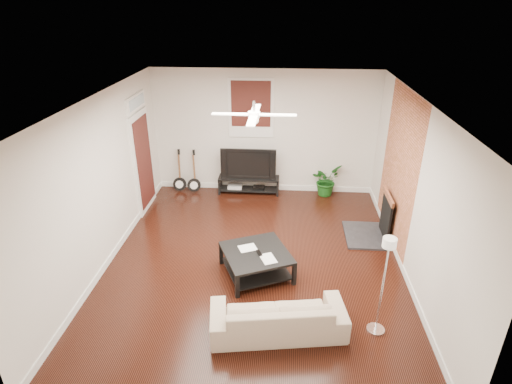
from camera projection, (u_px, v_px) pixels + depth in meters
room at (254, 189)px, 6.59m from camera, size 5.01×6.01×2.81m
brick_accent at (399, 169)px, 7.33m from camera, size 0.02×2.20×2.80m
fireplace at (375, 215)px, 7.75m from camera, size 0.80×1.10×0.92m
window_back at (251, 108)px, 9.06m from camera, size 1.00×0.06×1.30m
door_left at (142, 153)px, 8.53m from camera, size 0.08×1.00×2.50m
tv_stand at (249, 185)px, 9.64m from camera, size 1.39×0.37×0.39m
tv at (249, 162)px, 9.42m from camera, size 1.25×0.16×0.72m
coffee_table at (256, 263)px, 6.80m from camera, size 1.32×1.32×0.42m
sofa at (278, 315)px, 5.61m from camera, size 1.91×0.98×0.53m
floor_lamp at (382, 287)px, 5.40m from camera, size 0.28×0.28×1.49m
potted_plant at (326, 180)px, 9.49m from camera, size 0.83×0.85×0.71m
guitar_left at (179, 171)px, 9.59m from camera, size 0.34×0.27×1.00m
guitar_right at (193, 172)px, 9.54m from camera, size 0.36×0.29×1.00m
ceiling_fan at (254, 114)px, 6.08m from camera, size 1.24×1.24×0.32m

